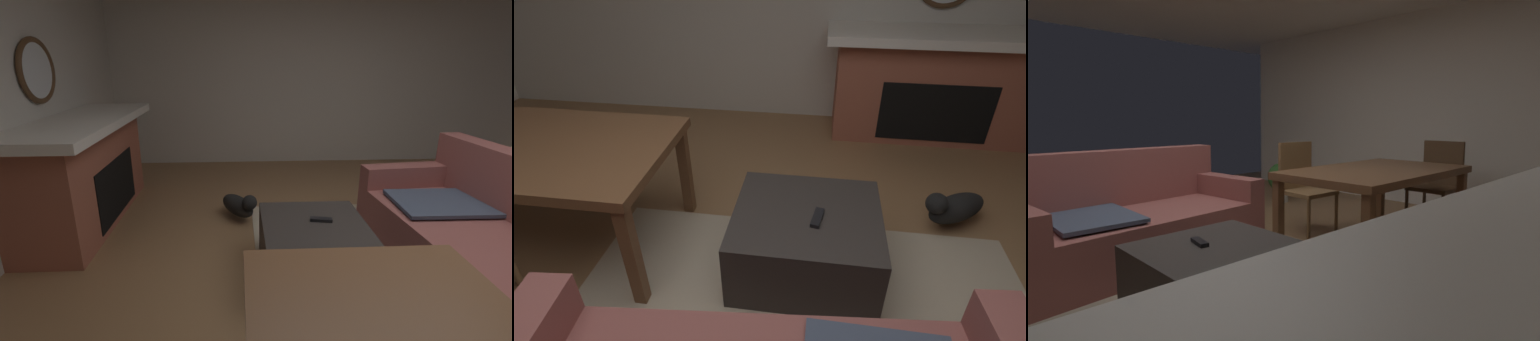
% 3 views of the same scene
% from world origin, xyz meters
% --- Properties ---
extents(fireplace, '(2.10, 0.76, 1.04)m').
position_xyz_m(fireplace, '(-1.44, -2.68, 0.53)').
color(fireplace, '#9E5642').
rests_on(fireplace, ground).
extents(ottoman_coffee_table, '(0.85, 0.76, 0.43)m').
position_xyz_m(ottoman_coffee_table, '(-0.34, -0.64, 0.22)').
color(ottoman_coffee_table, '#2D2826').
rests_on(ottoman_coffee_table, ground).
extents(tv_remote, '(0.08, 0.17, 0.02)m').
position_xyz_m(tv_remote, '(-0.40, -0.59, 0.45)').
color(tv_remote, black).
rests_on(tv_remote, ottoman_coffee_table).
extents(dining_table, '(1.66, 0.98, 0.74)m').
position_xyz_m(dining_table, '(1.32, -0.68, 0.67)').
color(dining_table, brown).
rests_on(dining_table, ground).
extents(small_dog, '(0.51, 0.42, 0.28)m').
position_xyz_m(small_dog, '(-1.35, -1.19, 0.16)').
color(small_dog, black).
rests_on(small_dog, ground).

